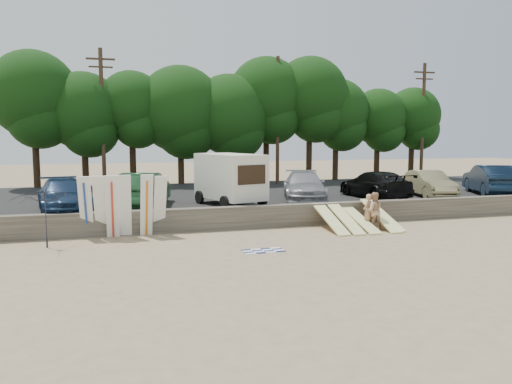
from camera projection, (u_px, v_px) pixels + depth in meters
ground at (356, 236)px, 20.44m from camera, size 120.00×120.00×0.00m
seawall at (326, 213)px, 23.24m from camera, size 44.00×0.50×1.00m
parking_lot at (275, 198)px, 30.41m from camera, size 44.00×14.50×0.70m
treeline at (227, 106)px, 36.06m from camera, size 33.53×6.29×9.34m
utility_poles at (278, 117)px, 35.65m from camera, size 25.80×0.26×9.00m
box_trailer at (230, 177)px, 24.47m from camera, size 3.10×4.35×2.52m
car_0 at (64, 196)px, 22.23m from camera, size 2.84×5.35×1.48m
car_1 at (143, 190)px, 23.94m from camera, size 3.16×5.32×1.66m
car_2 at (304, 186)px, 26.56m from camera, size 3.53×5.54×1.50m
car_3 at (375, 184)px, 27.44m from camera, size 2.34×5.19×1.48m
car_4 at (429, 184)px, 28.08m from camera, size 2.35×4.62×1.45m
car_5 at (491, 180)px, 28.99m from camera, size 3.75×5.54×1.73m
surfboard_upright_0 at (86, 207)px, 19.86m from camera, size 0.58×0.77×2.53m
surfboard_upright_1 at (101, 207)px, 19.99m from camera, size 0.58×0.75×2.54m
surfboard_upright_2 at (112, 207)px, 19.91m from camera, size 0.51×0.61×2.56m
surfboard_upright_3 at (125, 206)px, 20.16m from camera, size 0.50×0.61×2.55m
surfboard_upright_4 at (147, 205)px, 20.34m from camera, size 0.57×0.62×2.56m
surfboard_upright_5 at (160, 205)px, 20.61m from camera, size 0.58×0.90×2.49m
surfboard_low_0 at (330, 219)px, 21.71m from camera, size 0.56×2.87×1.01m
surfboard_low_1 at (345, 218)px, 21.85m from camera, size 0.56×2.87×1.01m
surfboard_low_2 at (360, 219)px, 22.04m from camera, size 0.56×2.91×0.85m
surfboard_low_3 at (380, 215)px, 22.23m from camera, size 0.56×2.82×1.15m
surfboard_low_4 at (383, 216)px, 22.47m from camera, size 0.56×2.88×0.99m
beachgoer_a at (368, 212)px, 21.98m from camera, size 0.68×0.64×1.56m
beachgoer_b at (374, 211)px, 21.89m from camera, size 0.92×0.78×1.65m
cooler at (354, 223)px, 22.64m from camera, size 0.44×0.39×0.32m
gear_bag at (383, 221)px, 23.45m from camera, size 0.36×0.32×0.22m
beach_towel at (263, 251)px, 17.84m from camera, size 1.54×1.54×0.00m
beach_umbrella at (45, 218)px, 18.16m from camera, size 3.27×3.29×2.21m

